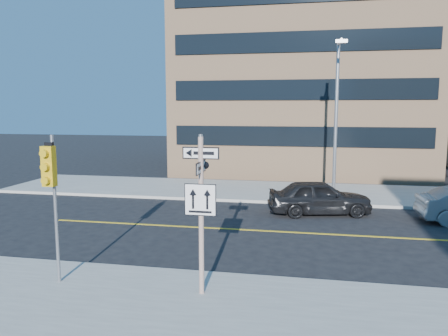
% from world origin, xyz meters
% --- Properties ---
extents(ground, '(120.00, 120.00, 0.00)m').
position_xyz_m(ground, '(0.00, 0.00, 0.00)').
color(ground, black).
rests_on(ground, ground).
extents(sign_pole, '(0.92, 0.92, 4.06)m').
position_xyz_m(sign_pole, '(0.00, -2.51, 2.44)').
color(sign_pole, silver).
rests_on(sign_pole, near_sidewalk).
extents(traffic_signal, '(0.32, 0.45, 4.00)m').
position_xyz_m(traffic_signal, '(-4.00, -2.66, 3.03)').
color(traffic_signal, gray).
rests_on(traffic_signal, near_sidewalk).
extents(parked_car_a, '(2.83, 4.93, 1.58)m').
position_xyz_m(parked_car_a, '(3.16, 7.25, 0.79)').
color(parked_car_a, black).
rests_on(parked_car_a, ground).
extents(streetlight_a, '(0.55, 2.25, 8.00)m').
position_xyz_m(streetlight_a, '(4.00, 10.76, 4.76)').
color(streetlight_a, gray).
rests_on(streetlight_a, far_sidewalk).
extents(building_brick, '(18.00, 18.00, 18.00)m').
position_xyz_m(building_brick, '(2.00, 25.00, 9.00)').
color(building_brick, tan).
rests_on(building_brick, ground).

